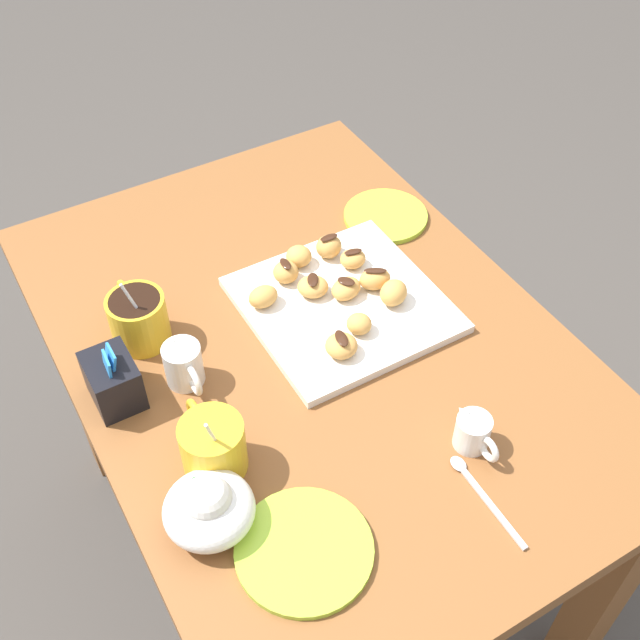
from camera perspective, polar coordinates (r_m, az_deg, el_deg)
The scene contains 30 objects.
ground_plane at distance 1.91m, azimuth -0.44°, elevation -16.46°, with size 8.00×8.00×0.00m, color #423D38.
dining_table at distance 1.40m, azimuth -0.58°, elevation -5.14°, with size 1.08×0.76×0.74m.
pastry_plate_square at distance 1.34m, azimuth 1.67°, elevation 1.13°, with size 0.32×0.32×0.02m, color silver.
coffee_mug_mustard_left at distance 1.12m, azimuth -7.81°, elevation -8.93°, with size 0.13×0.09×0.14m.
coffee_mug_mustard_right at distance 1.30m, azimuth -13.06°, elevation 0.20°, with size 0.13×0.09×0.14m.
cream_pitcher_white at distance 1.23m, azimuth -9.85°, elevation -3.13°, with size 0.10×0.06×0.07m.
sugar_caddy at distance 1.23m, azimuth -14.77°, elevation -4.27°, with size 0.09×0.07×0.11m.
ice_cream_bowl at distance 1.07m, azimuth -8.07°, elevation -13.28°, with size 0.12×0.12×0.09m.
chocolate_sauce_pitcher at distance 1.16m, azimuth 11.05°, elevation -7.93°, with size 0.09×0.05×0.06m.
saucer_lime_left at distance 1.07m, azimuth -1.16°, elevation -16.33°, with size 0.18×0.18×0.01m, color #9EC633.
saucer_lime_right at distance 1.53m, azimuth 4.78°, elevation 7.52°, with size 0.16×0.16×0.01m, color #9EC633.
loose_spoon_near_saucer at distance 1.14m, azimuth 11.43°, elevation -11.97°, with size 0.16×0.02×0.01m.
beignet_0 at distance 1.24m, azimuth 1.55°, elevation -1.87°, with size 0.05×0.05×0.03m, color #D19347.
chocolate_drizzle_0 at distance 1.23m, azimuth 1.57°, elevation -1.33°, with size 0.04×0.02×0.01m, color #381E11.
beignet_1 at distance 1.34m, azimuth -0.52°, elevation 2.43°, with size 0.05×0.05×0.03m, color #D19347.
chocolate_drizzle_1 at distance 1.32m, azimuth -0.53°, elevation 2.95°, with size 0.03×0.02×0.01m, color #381E11.
beignet_2 at distance 1.33m, azimuth 1.90°, elevation 2.30°, with size 0.04×0.06×0.03m, color #D19347.
chocolate_drizzle_2 at distance 1.32m, azimuth 1.91°, elevation 2.83°, with size 0.03×0.02×0.01m, color #381E11.
beignet_3 at distance 1.39m, azimuth -1.55°, elevation 4.64°, with size 0.05×0.05×0.03m, color #D19347.
beignet_4 at distance 1.28m, azimuth 2.85°, elevation -0.28°, with size 0.04×0.04×0.03m, color #D19347.
beignet_5 at distance 1.41m, azimuth 0.64°, elevation 5.35°, with size 0.05×0.04×0.04m, color #D19347.
chocolate_drizzle_5 at distance 1.39m, azimuth 0.65°, elevation 6.01°, with size 0.03×0.02×0.01m, color #381E11.
beignet_6 at distance 1.32m, azimuth 5.35°, elevation 1.98°, with size 0.05×0.04×0.04m, color #D19347.
beignet_7 at distance 1.32m, azimuth -4.15°, elevation 1.70°, with size 0.04×0.05×0.03m, color #D19347.
beignet_8 at distance 1.35m, azimuth 4.00°, elevation 2.99°, with size 0.06×0.04×0.04m, color #D19347.
chocolate_drizzle_8 at distance 1.34m, azimuth 4.04°, elevation 3.59°, with size 0.04×0.01×0.01m, color #381E11.
beignet_9 at distance 1.36m, azimuth -2.49°, elevation 3.49°, with size 0.04×0.04×0.04m, color #D19347.
chocolate_drizzle_9 at distance 1.35m, azimuth -2.52°, elevation 4.10°, with size 0.03×0.02×0.01m, color #381E11.
beignet_10 at distance 1.39m, azimuth 2.40°, elevation 4.45°, with size 0.05×0.04×0.03m, color #D19347.
chocolate_drizzle_10 at distance 1.38m, azimuth 2.42°, elevation 4.97°, with size 0.03×0.01×0.01m, color #381E11.
Camera 1 is at (-0.76, 0.43, 1.70)m, focal length 44.16 mm.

